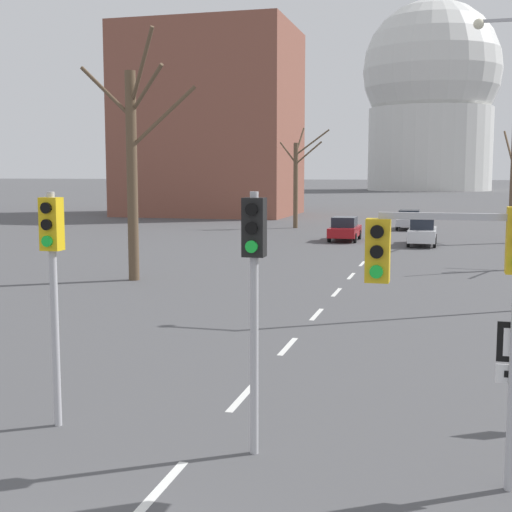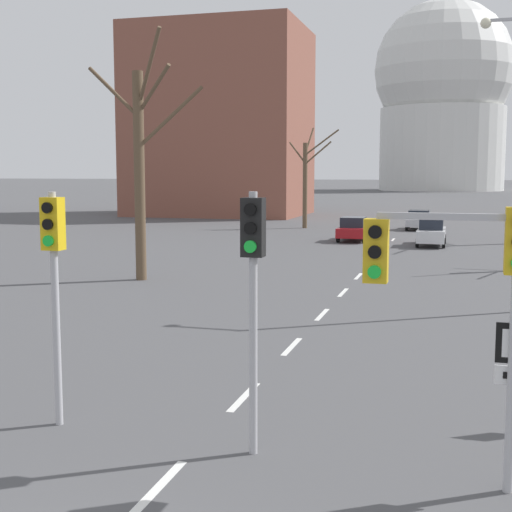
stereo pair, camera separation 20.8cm
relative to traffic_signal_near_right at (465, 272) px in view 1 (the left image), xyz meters
name	(u,v)px [view 1 (the left image)]	position (x,y,z in m)	size (l,w,h in m)	color
lane_stripe_0	(160,488)	(-4.31, -1.28, -3.26)	(0.16, 2.00, 0.01)	silver
lane_stripe_1	(243,397)	(-4.31, 3.22, -3.26)	(0.16, 2.00, 0.01)	silver
lane_stripe_2	(288,346)	(-4.31, 7.72, -3.26)	(0.16, 2.00, 0.01)	silver
lane_stripe_3	(317,314)	(-4.31, 12.22, -3.26)	(0.16, 2.00, 0.01)	silver
lane_stripe_4	(337,292)	(-4.31, 16.72, -3.26)	(0.16, 2.00, 0.01)	silver
lane_stripe_5	(351,276)	(-4.31, 21.22, -3.26)	(0.16, 2.00, 0.01)	silver
lane_stripe_6	(362,264)	(-4.31, 25.72, -3.26)	(0.16, 2.00, 0.01)	silver
lane_stripe_7	(371,254)	(-4.31, 30.22, -3.26)	(0.16, 2.00, 0.01)	silver
lane_stripe_8	(378,246)	(-4.31, 34.72, -3.26)	(0.16, 2.00, 0.01)	silver
lane_stripe_9	(384,239)	(-4.31, 39.22, -3.26)	(0.16, 2.00, 0.01)	silver
traffic_signal_near_right	(465,272)	(0.00, 0.00, 0.00)	(2.36, 0.34, 4.32)	#B2B2B7
traffic_signal_centre_tall	(254,272)	(-3.30, 0.38, -0.18)	(0.36, 0.34, 4.40)	#B2B2B7
traffic_signal_near_left	(53,263)	(-7.18, 0.72, -0.21)	(0.36, 0.34, 4.35)	#B2B2B7
sedan_near_left	(409,220)	(-3.04, 48.41, -2.46)	(1.97, 4.21, 1.60)	#B7B7BC
sedan_near_right	(422,232)	(-1.63, 35.86, -2.39)	(1.77, 4.56, 1.77)	silver
sedan_mid_centre	(345,229)	(-6.83, 37.56, -2.44)	(1.90, 4.20, 1.65)	maroon
bare_tree_left_near	(297,179)	(-12.24, 47.67, 0.82)	(4.05, 1.38, 8.35)	brown
bare_tree_left_far	(133,164)	(-13.26, 17.62, 1.75)	(4.98, 2.29, 10.50)	brown
capitol_dome	(431,96)	(-4.31, 173.39, 19.86)	(33.61, 33.61, 47.47)	silver
apartment_block_left	(210,122)	(-25.04, 63.50, 6.70)	(18.00, 14.00, 19.93)	brown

